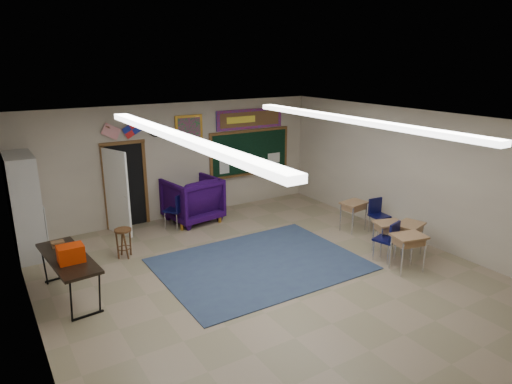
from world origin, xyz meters
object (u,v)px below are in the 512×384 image
wingback_armchair (192,199)px  student_desk_front_right (353,215)px  wooden_stool (124,243)px  student_desk_front_left (388,236)px  folding_table (70,275)px

wingback_armchair → student_desk_front_right: (3.03, -2.74, -0.17)m
wingback_armchair → wooden_stool: bearing=22.4°
wooden_stool → student_desk_front_right: bearing=-15.2°
student_desk_front_left → wooden_stool: (-4.90, 2.81, -0.07)m
wingback_armchair → student_desk_front_left: bearing=114.6°
student_desk_front_right → wooden_stool: (-5.22, 1.42, -0.08)m
student_desk_front_left → folding_table: size_ratio=0.37×
student_desk_front_left → wooden_stool: student_desk_front_left is taller
folding_table → student_desk_front_right: bearing=-7.6°
student_desk_front_left → wooden_stool: 5.65m
wingback_armchair → student_desk_front_left: 4.95m
wingback_armchair → student_desk_front_left: (2.71, -4.14, -0.18)m
student_desk_front_left → folding_table: 6.41m
wooden_stool → student_desk_front_left: bearing=-29.9°
folding_table → wooden_stool: bearing=36.9°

